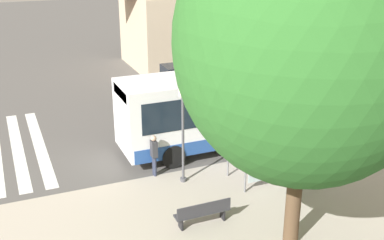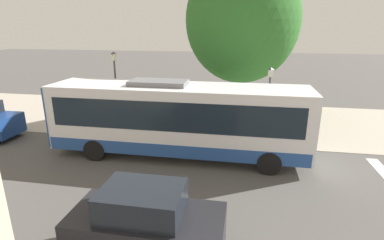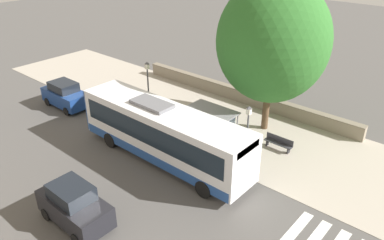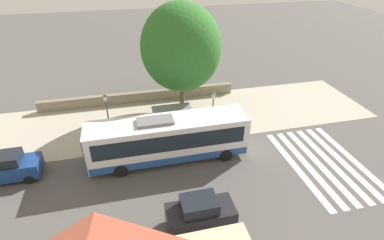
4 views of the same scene
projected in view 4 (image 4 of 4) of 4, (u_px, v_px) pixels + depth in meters
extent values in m
plane|color=#514F4C|center=(149.00, 148.00, 24.39)|extent=(120.00, 120.00, 0.00)
cube|color=#ADA393|center=(144.00, 120.00, 28.15)|extent=(9.00, 44.00, 0.02)
cube|color=silver|center=(296.00, 168.00, 22.27)|extent=(9.00, 0.50, 0.01)
cube|color=silver|center=(308.00, 166.00, 22.46)|extent=(9.00, 0.50, 0.01)
cube|color=silver|center=(319.00, 164.00, 22.65)|extent=(9.00, 0.50, 0.01)
cube|color=silver|center=(330.00, 162.00, 22.84)|extent=(9.00, 0.50, 0.01)
cube|color=silver|center=(341.00, 160.00, 23.03)|extent=(9.00, 0.50, 0.01)
cube|color=silver|center=(351.00, 158.00, 23.22)|extent=(9.00, 0.50, 0.01)
cube|color=gray|center=(140.00, 97.00, 31.28)|extent=(0.50, 20.00, 1.01)
cube|color=#776C5B|center=(139.00, 92.00, 31.00)|extent=(0.60, 20.00, 0.08)
cube|color=white|center=(168.00, 138.00, 22.28)|extent=(2.64, 11.84, 2.93)
cube|color=black|center=(168.00, 133.00, 22.08)|extent=(2.68, 10.90, 1.29)
cube|color=#264C93|center=(169.00, 150.00, 22.88)|extent=(2.68, 11.61, 0.59)
cube|color=#264C93|center=(86.00, 149.00, 21.11)|extent=(2.68, 0.06, 2.82)
cube|color=black|center=(244.00, 115.00, 22.85)|extent=(1.98, 0.08, 0.41)
cube|color=slate|center=(155.00, 121.00, 21.30)|extent=(1.32, 2.61, 0.22)
cylinder|color=black|center=(216.00, 137.00, 24.86)|extent=(0.30, 1.00, 1.00)
cylinder|color=black|center=(225.00, 155.00, 22.79)|extent=(0.30, 1.00, 1.00)
cylinder|color=black|center=(120.00, 150.00, 23.31)|extent=(0.30, 1.00, 1.00)
cylinder|color=black|center=(121.00, 171.00, 21.24)|extent=(0.30, 1.00, 1.00)
cylinder|color=slate|center=(156.00, 128.00, 24.92)|extent=(0.08, 0.08, 2.30)
cylinder|color=slate|center=(191.00, 123.00, 25.51)|extent=(0.08, 0.08, 2.30)
cylinder|color=slate|center=(154.00, 119.00, 26.10)|extent=(0.08, 0.08, 2.30)
cylinder|color=slate|center=(188.00, 115.00, 26.70)|extent=(0.08, 0.08, 2.30)
cube|color=slate|center=(172.00, 109.00, 25.20)|extent=(1.72, 3.31, 0.08)
cube|color=silver|center=(171.00, 116.00, 26.32)|extent=(0.03, 2.71, 1.84)
cylinder|color=#2D3347|center=(225.00, 134.00, 25.50)|extent=(0.12, 0.12, 0.83)
cylinder|color=#2D3347|center=(225.00, 135.00, 25.36)|extent=(0.12, 0.12, 0.83)
cube|color=#333338|center=(225.00, 127.00, 25.05)|extent=(0.34, 0.22, 0.67)
sphere|color=tan|center=(226.00, 122.00, 24.81)|extent=(0.23, 0.23, 0.23)
cube|color=#333338|center=(208.00, 112.00, 28.62)|extent=(0.40, 1.90, 0.06)
cube|color=#333338|center=(208.00, 109.00, 28.65)|extent=(0.04, 1.90, 0.40)
cube|color=black|center=(201.00, 115.00, 28.59)|extent=(0.32, 0.06, 0.45)
cube|color=black|center=(216.00, 113.00, 28.89)|extent=(0.32, 0.06, 0.45)
cylinder|color=#4C4C51|center=(113.00, 144.00, 24.74)|extent=(0.24, 0.24, 0.16)
cylinder|color=#4C4C51|center=(109.00, 124.00, 23.72)|extent=(0.10, 0.10, 4.13)
cube|color=silver|center=(105.00, 98.00, 22.57)|extent=(0.24, 0.24, 0.35)
pyramid|color=#4C4C51|center=(105.00, 95.00, 22.45)|extent=(0.28, 0.28, 0.14)
cylinder|color=#4C4C51|center=(212.00, 133.00, 26.20)|extent=(0.24, 0.24, 0.16)
cylinder|color=#4C4C51|center=(213.00, 116.00, 25.35)|extent=(0.10, 0.10, 3.50)
cube|color=silver|center=(213.00, 96.00, 24.36)|extent=(0.24, 0.24, 0.35)
pyramid|color=#4C4C51|center=(214.00, 93.00, 24.23)|extent=(0.28, 0.28, 0.14)
cylinder|color=brown|center=(182.00, 90.00, 28.95)|extent=(0.47, 0.47, 4.31)
ellipsoid|color=#2D6B28|center=(181.00, 48.00, 26.82)|extent=(7.28, 7.28, 8.01)
cube|color=navy|center=(9.00, 169.00, 20.90)|extent=(1.85, 4.17, 1.09)
cube|color=black|center=(3.00, 159.00, 20.43)|extent=(1.57, 2.17, 0.68)
cylinder|color=black|center=(34.00, 164.00, 22.16)|extent=(0.22, 0.64, 0.64)
cylinder|color=black|center=(29.00, 180.00, 20.69)|extent=(0.22, 0.64, 0.64)
cube|color=black|center=(200.00, 215.00, 17.31)|extent=(1.80, 3.94, 1.14)
cube|color=black|center=(199.00, 204.00, 16.82)|extent=(1.53, 2.05, 0.71)
cylinder|color=black|center=(217.00, 207.00, 18.54)|extent=(0.22, 0.64, 0.64)
cylinder|color=black|center=(226.00, 229.00, 17.13)|extent=(0.22, 0.64, 0.64)
cylinder|color=black|center=(176.00, 215.00, 18.03)|extent=(0.22, 0.64, 0.64)
cylinder|color=black|center=(182.00, 238.00, 16.62)|extent=(0.22, 0.64, 0.64)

